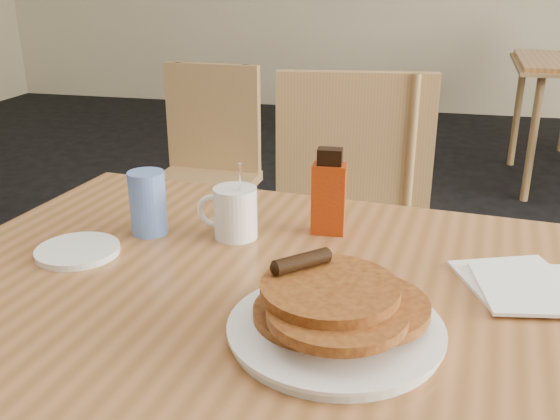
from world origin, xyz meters
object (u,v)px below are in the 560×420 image
(chair_main_far, at_px, (347,220))
(coffee_mug, at_px, (234,212))
(syrup_bottle, at_px, (329,195))
(blue_tumbler, at_px, (148,203))
(chair_wall_extra, at_px, (207,156))
(pancake_plate, at_px, (336,316))
(main_table, at_px, (305,313))

(chair_main_far, bearing_deg, coffee_mug, -112.81)
(syrup_bottle, relative_size, blue_tumbler, 1.37)
(chair_main_far, distance_m, chair_wall_extra, 0.97)
(syrup_bottle, distance_m, blue_tumbler, 0.35)
(chair_main_far, bearing_deg, syrup_bottle, -95.19)
(chair_wall_extra, distance_m, pancake_plate, 1.74)
(main_table, height_order, pancake_plate, pancake_plate)
(coffee_mug, bearing_deg, chair_main_far, 89.42)
(pancake_plate, bearing_deg, chair_main_far, 96.04)
(blue_tumbler, bearing_deg, chair_main_far, 61.02)
(chair_main_far, height_order, coffee_mug, chair_main_far)
(syrup_bottle, bearing_deg, chair_main_far, 89.45)
(chair_wall_extra, distance_m, coffee_mug, 1.38)
(coffee_mug, bearing_deg, chair_wall_extra, 126.85)
(blue_tumbler, bearing_deg, syrup_bottle, 13.47)
(chair_wall_extra, bearing_deg, pancake_plate, -61.97)
(chair_wall_extra, relative_size, pancake_plate, 2.92)
(pancake_plate, bearing_deg, blue_tumbler, 145.24)
(pancake_plate, height_order, coffee_mug, coffee_mug)
(syrup_bottle, bearing_deg, coffee_mug, -163.09)
(main_table, relative_size, chair_wall_extra, 1.63)
(chair_wall_extra, distance_m, syrup_bottle, 1.41)
(pancake_plate, relative_size, syrup_bottle, 1.79)
(chair_wall_extra, bearing_deg, blue_tumbler, -72.54)
(pancake_plate, xyz_separation_m, coffee_mug, (-0.24, 0.30, 0.02))
(pancake_plate, bearing_deg, coffee_mug, 128.57)
(chair_main_far, relative_size, syrup_bottle, 5.79)
(main_table, distance_m, chair_main_far, 0.74)
(syrup_bottle, xyz_separation_m, blue_tumbler, (-0.34, -0.08, -0.02))
(coffee_mug, bearing_deg, main_table, -31.85)
(chair_main_far, xyz_separation_m, syrup_bottle, (0.02, -0.49, 0.25))
(main_table, bearing_deg, pancake_plate, -60.91)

